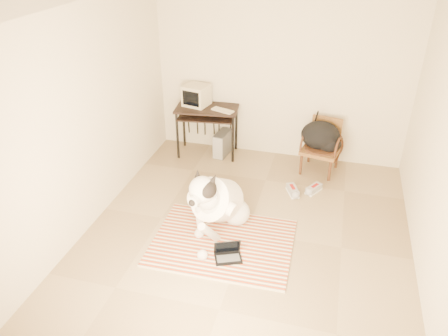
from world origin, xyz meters
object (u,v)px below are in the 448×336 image
at_px(computer_desk, 207,115).
at_px(rattan_chair, 322,146).
at_px(dog, 218,202).
at_px(backpack, 322,137).
at_px(laptop, 228,253).
at_px(pc_tower, 223,144).
at_px(crt_monitor, 196,95).

bearing_deg(computer_desk, rattan_chair, -1.55).
relative_size(dog, backpack, 2.26).
height_order(laptop, pc_tower, pc_tower).
bearing_deg(crt_monitor, pc_tower, -4.44).
xyz_separation_m(crt_monitor, pc_tower, (0.45, -0.03, -0.80)).
bearing_deg(pc_tower, dog, -76.50).
distance_m(laptop, pc_tower, 2.62).
height_order(computer_desk, backpack, computer_desk).
relative_size(dog, computer_desk, 1.34).
xyz_separation_m(crt_monitor, rattan_chair, (2.07, -0.13, -0.58)).
xyz_separation_m(dog, pc_tower, (-0.48, 1.98, -0.20)).
xyz_separation_m(laptop, pc_tower, (-0.75, 2.51, 0.13)).
xyz_separation_m(dog, laptop, (0.27, -0.53, -0.33)).
bearing_deg(laptop, rattan_chair, 70.20).
bearing_deg(dog, backpack, 58.83).
relative_size(crt_monitor, rattan_chair, 0.53).
xyz_separation_m(rattan_chair, backpack, (-0.01, -0.02, 0.16)).
height_order(laptop, backpack, backpack).
xyz_separation_m(pc_tower, rattan_chair, (1.62, -0.09, 0.21)).
bearing_deg(computer_desk, crt_monitor, 158.68).
distance_m(dog, laptop, 0.68).
bearing_deg(pc_tower, computer_desk, -170.83).
distance_m(laptop, crt_monitor, 2.96).
distance_m(laptop, computer_desk, 2.74).
height_order(dog, backpack, dog).
xyz_separation_m(laptop, backpack, (0.86, 2.40, 0.51)).
bearing_deg(crt_monitor, laptop, -64.83).
bearing_deg(backpack, laptop, -109.68).
xyz_separation_m(computer_desk, rattan_chair, (1.87, -0.05, -0.30)).
distance_m(computer_desk, crt_monitor, 0.35).
xyz_separation_m(laptop, rattan_chair, (0.87, 2.42, 0.34)).
height_order(dog, laptop, dog).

